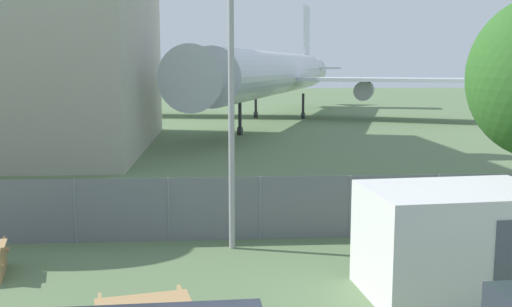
% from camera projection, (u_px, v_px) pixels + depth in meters
% --- Properties ---
extents(perimeter_fence, '(56.07, 0.07, 1.80)m').
position_uv_depth(perimeter_fence, '(260.00, 208.00, 16.74)').
color(perimeter_fence, slate).
rests_on(perimeter_fence, ground).
extents(airplane, '(36.63, 44.25, 11.57)m').
position_uv_depth(airplane, '(276.00, 74.00, 53.42)').
color(airplane, silver).
rests_on(airplane, ground).
extents(portable_cabin, '(4.00, 2.86, 2.32)m').
position_uv_depth(portable_cabin, '(455.00, 242.00, 12.64)').
color(portable_cabin, silver).
rests_on(portable_cabin, ground).
extents(light_mast, '(0.44, 0.44, 8.30)m').
position_uv_depth(light_mast, '(231.00, 59.00, 15.32)').
color(light_mast, '#99999E').
rests_on(light_mast, ground).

